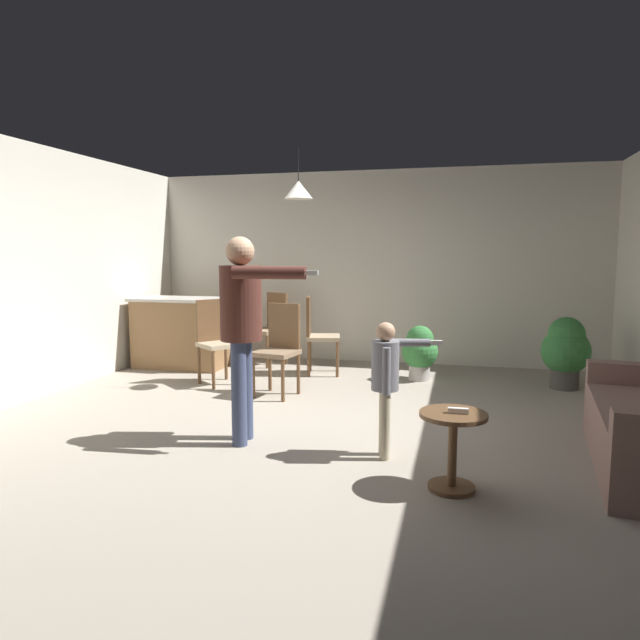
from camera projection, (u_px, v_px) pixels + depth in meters
name	position (u px, v px, depth m)	size (l,w,h in m)	color
ground	(316.00, 426.00, 5.07)	(7.68, 7.68, 0.00)	#9E9384
wall_back	(373.00, 267.00, 7.99)	(6.40, 0.10, 2.70)	silver
wall_left	(11.00, 273.00, 5.69)	(0.10, 6.40, 2.70)	silver
kitchen_counter	(181.00, 332.00, 7.64)	(1.26, 0.66, 0.95)	olive
side_table_by_couch	(453.00, 441.00, 3.67)	(0.44, 0.44, 0.52)	brown
person_adult	(243.00, 316.00, 4.52)	(0.85, 0.49, 1.68)	#384260
person_child	(386.00, 374.00, 4.22)	(0.52, 0.38, 1.04)	tan
dining_chair_by_counter	(279.00, 346.00, 6.14)	(0.49, 0.49, 1.00)	brown
dining_chair_near_wall	(271.00, 325.00, 7.85)	(0.57, 0.57, 1.00)	brown
dining_chair_centre_back	(318.00, 332.00, 7.19)	(0.50, 0.50, 1.00)	brown
dining_chair_spare	(216.00, 338.00, 6.68)	(0.59, 0.59, 1.00)	brown
potted_plant_corner	(566.00, 349.00, 6.42)	(0.54, 0.54, 0.83)	#4C4742
potted_plant_by_wall	(420.00, 350.00, 6.87)	(0.44, 0.44, 0.67)	#B7B2AD
spare_remote_on_table	(458.00, 411.00, 3.63)	(0.04, 0.13, 0.04)	white
ceiling_light_pendant	(298.00, 190.00, 6.24)	(0.32, 0.32, 0.55)	silver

